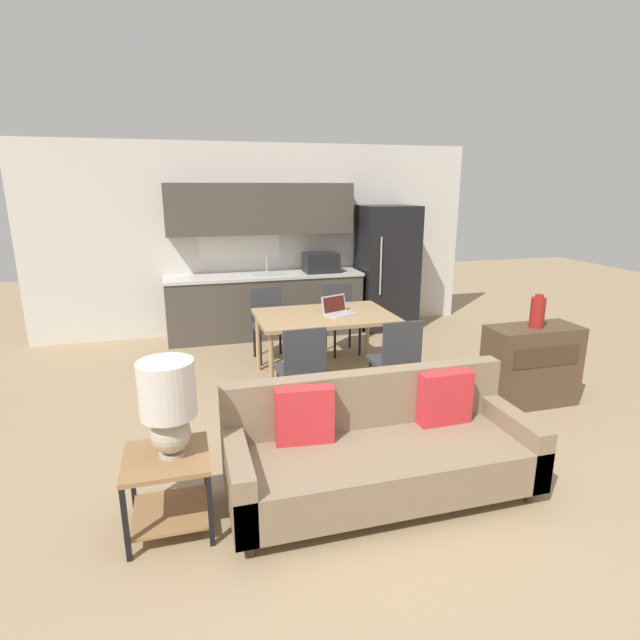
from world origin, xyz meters
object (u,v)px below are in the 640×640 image
Objects in this scene: refrigerator at (387,268)px; dining_table at (324,319)px; vase at (538,312)px; laptop at (338,310)px; side_table at (168,479)px; table_lamp at (168,402)px; credenza at (531,365)px; dining_chair_near_left at (301,366)px; dining_chair_far_right at (341,315)px; couch at (378,449)px; dining_chair_near_right at (396,358)px; dining_chair_far_left at (269,320)px.

dining_table is at bearing -129.84° from refrigerator.
vase is 0.82× the size of laptop.
table_lamp is at bearing 11.17° from side_table.
laptop is (-1.64, 1.17, 0.40)m from credenza.
side_table is 2.86m from laptop.
vase is (0.29, -3.00, 0.03)m from refrigerator.
dining_chair_near_left and dining_chair_far_right have the same top height.
side_table is at bearing -163.79° from vase.
vase is at bearing -34.14° from dining_table.
laptop is (0.38, 2.16, 0.47)m from couch.
table_lamp is 1.56× the size of laptop.
dining_chair_near_right is (-1.31, 0.31, 0.10)m from credenza.
dining_chair_near_right is (0.47, -0.88, -0.19)m from dining_table.
side_table is 3.73m from dining_chair_far_right.
dining_chair_far_left reaches higher than side_table.
table_lamp is 0.69× the size of dining_chair_near_right.
refrigerator is at bearing 52.06° from table_lamp.
dining_chair_far_right is (2.12, 3.06, 0.15)m from side_table.
side_table is 0.58× the size of dining_chair_near_left.
table_lamp reaches higher than laptop.
dining_table is 1.67× the size of dining_chair_far_left.
dining_chair_far_left is at bearing 119.54° from dining_table.
laptop is at bearing 50.44° from side_table.
vase is 2.48m from dining_chair_far_right.
vase reaches higher than credenza.
dining_chair_near_left is (-1.97, -2.66, -0.42)m from refrigerator.
side_table is at bearing -115.08° from dining_chair_far_left.
dining_chair_far_left is 0.95m from dining_chair_far_right.
dining_chair_far_right is at bearing 122.44° from vase.
dining_chair_near_right is at bearing 177.18° from dining_chair_near_left.
dining_chair_near_right is 1.00× the size of dining_chair_far_right.
vase is at bearing -57.63° from laptop.
dining_table is at bearing -64.46° from dining_chair_far_left.
couch reaches higher than credenza.
refrigerator reaches higher than couch.
credenza is at bearing 16.44° from table_lamp.
refrigerator is 5.12m from side_table.
table_lamp is 3.27m from dining_chair_far_left.
table_lamp is at bearing -127.41° from dining_chair_far_right.
credenza is (1.78, -1.20, -0.29)m from dining_table.
dining_table is 0.70× the size of couch.
dining_chair_near_left is at bearing -93.76° from dining_chair_far_left.
table_lamp reaches higher than side_table.
dining_chair_far_right is at bearing 55.23° from side_table.
couch is 2.39× the size of dining_chair_far_right.
refrigerator is 5.67× the size of vase.
dining_table is at bearing 146.67° from laptop.
table_lamp reaches higher than vase.
refrigerator reaches higher than credenza.
refrigerator reaches higher than dining_chair_far_right.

